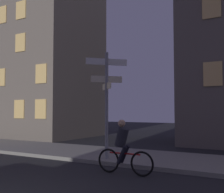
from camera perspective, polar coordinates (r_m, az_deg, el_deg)
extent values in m
cube|color=gray|center=(11.32, 3.39, -12.12)|extent=(40.00, 3.47, 0.14)
cylinder|color=gray|center=(10.22, -1.10, -1.76)|extent=(0.12, 0.12, 3.89)
cube|color=white|center=(10.38, -1.09, 7.09)|extent=(1.12, 1.12, 0.24)
cube|color=beige|center=(10.29, -1.10, 3.55)|extent=(0.85, 0.85, 0.24)
cube|color=beige|center=(10.26, -1.10, 2.12)|extent=(0.89, 0.89, 0.24)
torus|color=black|center=(8.24, 6.13, -13.49)|extent=(0.72, 0.07, 0.72)
torus|color=black|center=(8.73, -0.69, -12.92)|extent=(0.72, 0.07, 0.72)
cylinder|color=red|center=(8.43, 2.61, -11.54)|extent=(1.00, 0.06, 0.04)
cylinder|color=#26262D|center=(8.42, 1.99, -8.30)|extent=(0.46, 0.33, 0.61)
sphere|color=tan|center=(8.39, 1.98, -5.48)|extent=(0.22, 0.22, 0.22)
cylinder|color=black|center=(8.54, 2.58, -11.64)|extent=(0.34, 0.13, 0.55)
cylinder|color=black|center=(8.38, 2.02, -11.81)|extent=(0.34, 0.13, 0.55)
cube|color=#6B6056|center=(23.43, -15.43, 12.41)|extent=(9.45, 6.16, 16.11)
cube|color=#F2C672|center=(19.10, -18.40, -2.46)|extent=(0.90, 0.06, 1.20)
cube|color=#F2C672|center=(17.72, -14.35, -2.48)|extent=(0.90, 0.06, 1.20)
cube|color=#F2C672|center=(20.68, -21.77, 3.64)|extent=(0.90, 0.06, 1.20)
cube|color=#F2C672|center=(17.87, -14.26, 4.54)|extent=(0.90, 0.06, 1.20)
cube|color=#F2C672|center=(19.62, -18.18, 10.41)|extent=(0.90, 0.06, 1.20)
cube|color=#F2C672|center=(21.62, -21.53, 15.22)|extent=(0.90, 0.06, 1.20)
cube|color=#F2C672|center=(20.24, -18.07, 16.44)|extent=(0.90, 0.06, 1.20)
cube|color=#F2C672|center=(14.61, 19.86, 4.36)|extent=(0.90, 0.06, 1.20)
cube|color=#F2C672|center=(15.40, 19.62, 16.96)|extent=(0.90, 0.06, 1.20)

